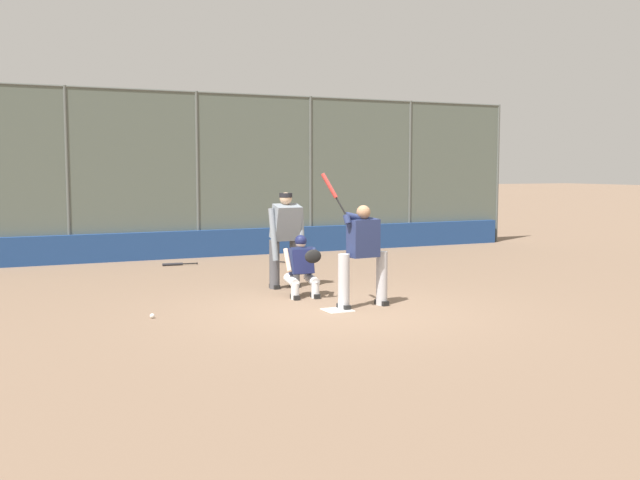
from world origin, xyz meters
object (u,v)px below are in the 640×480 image
Objects in this scene: catcher_behind_plate at (302,265)px; spare_bat_by_padding at (295,263)px; spare_bat_near_backstop at (175,264)px; baseball_loose at (152,316)px; batter_at_plate at (363,252)px; umpire_home at (286,237)px; fielding_glove_on_dirt at (307,252)px.

spare_bat_by_padding is at bearing -107.86° from catcher_behind_plate.
catcher_behind_plate is 5.40m from spare_bat_near_backstop.
baseball_loose is at bearing -77.18° from spare_bat_by_padding.
batter_at_plate is 1.99× the size of catcher_behind_plate.
catcher_behind_plate is 2.98m from baseball_loose.
umpire_home reaches higher than fielding_glove_on_dirt.
fielding_glove_on_dirt is (-3.77, -0.83, 0.02)m from spare_bat_near_backstop.
spare_bat_by_padding is at bearing -118.88° from umpire_home.
catcher_behind_plate is at bearing 104.59° from spare_bat_near_backstop.
umpire_home is at bearing -93.05° from catcher_behind_plate.
fielding_glove_on_dirt is at bearing -163.34° from spare_bat_near_backstop.
batter_at_plate reaches higher than catcher_behind_plate.
baseball_loose is (2.96, 1.82, -0.95)m from umpire_home.
spare_bat_near_backstop is 11.36× the size of baseball_loose.
batter_at_plate reaches higher than spare_bat_near_backstop.
baseball_loose is (3.36, -0.54, -0.88)m from batter_at_plate.
batter_at_plate is at bearing 170.87° from baseball_loose.
umpire_home is at bearing -61.23° from spare_bat_by_padding.
spare_bat_by_padding is 2.11m from fielding_glove_on_dirt.
batter_at_plate is at bearing 115.79° from catcher_behind_plate.
catcher_behind_plate is (0.52, -1.28, -0.35)m from batter_at_plate.
umpire_home reaches higher than baseball_loose.
catcher_behind_plate reaches higher than spare_bat_by_padding.
spare_bat_near_backstop is at bearing -83.00° from batter_at_plate.
catcher_behind_plate is at bearing 80.37° from umpire_home.
umpire_home is at bearing 61.94° from fielding_glove_on_dirt.
catcher_behind_plate is 1.52× the size of spare_bat_by_padding.
baseball_loose is at bearing 28.65° from umpire_home.
spare_bat_near_backstop and spare_bat_by_padding have the same top height.
catcher_behind_plate reaches higher than fielding_glove_on_dirt.
batter_at_plate is at bearing 72.80° from fielding_glove_on_dirt.
catcher_behind_plate is 6.75m from fielding_glove_on_dirt.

